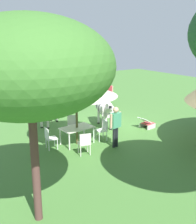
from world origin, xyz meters
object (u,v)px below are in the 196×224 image
Objects in this scene: shade_umbrella at (76,88)px; guest_beside_umbrella at (116,123)px; patio_chair_west_end at (49,137)px; standing_watcher at (109,92)px; patio_dining_table at (77,129)px; zebra_nearest_camera at (49,106)px; patio_chair_east_end at (85,142)px; acacia_tree_far_lawn at (29,67)px; patio_chair_near_lawn at (73,124)px; patio_chair_near_hut at (103,129)px; striped_lounge_chair at (147,123)px; zebra_by_umbrella at (105,108)px.

shade_umbrella is 2.14m from guest_beside_umbrella.
patio_chair_west_end is 0.52× the size of standing_watcher.
zebra_nearest_camera is (-0.15, -3.15, 0.31)m from patio_dining_table.
patio_chair_east_end is 5.19m from acacia_tree_far_lawn.
standing_watcher is at bearing -125.21° from patio_chair_near_lawn.
zebra_nearest_camera is at bearing 99.16° from patio_chair_east_end.
patio_chair_near_hut is 0.52× the size of standing_watcher.
acacia_tree_far_lawn is at bearing -21.40° from patio_chair_west_end.
striped_lounge_chair is (-3.93, 0.08, -0.40)m from patio_dining_table.
acacia_tree_far_lawn is at bearing 49.49° from shade_umbrella.
zebra_by_umbrella is 8.05m from acacia_tree_far_lawn.
patio_chair_near_hut is at bearing -102.40° from guest_beside_umbrella.
shade_umbrella is 5.25m from acacia_tree_far_lawn.
acacia_tree_far_lawn is at bearing 139.01° from patio_chair_near_hut.
guest_beside_umbrella reaches higher than patio_dining_table.
patio_chair_near_hut is 1.09m from guest_beside_umbrella.
standing_watcher is 11.50m from acacia_tree_far_lawn.
zebra_by_umbrella is at bearing 57.97° from patio_chair_east_end.
guest_beside_umbrella is 1.00× the size of standing_watcher.
guest_beside_umbrella is at bearing 134.44° from patio_dining_table.
patio_chair_near_hut is at bearing 139.79° from patio_chair_near_lawn.
patio_chair_near_lawn is 1.94m from zebra_by_umbrella.
patio_chair_east_end is at bearing 64.99° from zebra_by_umbrella.
patio_chair_west_end is 7.00m from standing_watcher.
patio_dining_table is at bearing 50.67° from zebra_by_umbrella.
shade_umbrella is at bearing 90.00° from patio_chair_near_lawn.
shade_umbrella is 6.27m from standing_watcher.
shade_umbrella reaches higher than zebra_by_umbrella.
zebra_nearest_camera is (-0.47, -4.32, 0.44)m from patio_chair_east_end.
guest_beside_umbrella is 3.09m from striped_lounge_chair.
standing_watcher is at bearing -28.19° from patio_chair_near_hut.
standing_watcher reaches higher than zebra_nearest_camera.
patio_chair_near_hut is 1.03× the size of striped_lounge_chair.
guest_beside_umbrella is at bearing 15.26° from patio_chair_east_end.
guest_beside_umbrella is at bearing -29.88° from zebra_nearest_camera.
shade_umbrella is 3.78× the size of patio_chair_near_lawn.
patio_chair_west_end is 0.53× the size of guest_beside_umbrella.
zebra_by_umbrella is at bearing -151.72° from shade_umbrella.
patio_chair_near_hut and patio_chair_near_lawn have the same top height.
acacia_tree_far_lawn is at bearing 104.56° from standing_watcher.
patio_chair_west_end is at bearing 93.68° from standing_watcher.
shade_umbrella is 3.47m from zebra_nearest_camera.
patio_chair_near_hut is 0.18× the size of acacia_tree_far_lawn.
acacia_tree_far_lawn is (7.84, 7.92, 2.80)m from standing_watcher.
patio_chair_east_end and patio_chair_west_end have the same top height.
shade_umbrella reaches higher than patio_chair_west_end.
patio_dining_table is at bearing 90.00° from patio_chair_east_end.
guest_beside_umbrella is at bearing -148.89° from acacia_tree_far_lawn.
shade_umbrella is at bearing 90.00° from patio_chair_east_end.
patio_dining_table is at bearing 90.00° from patio_chair_near_hut.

